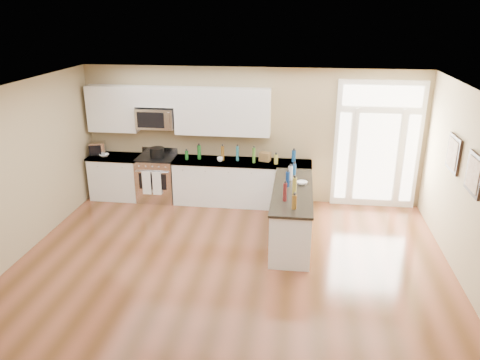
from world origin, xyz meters
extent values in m
plane|color=#573218|center=(0.00, 0.00, 0.00)|extent=(8.00, 8.00, 0.00)
plane|color=tan|center=(0.00, 4.00, 1.40)|extent=(7.00, 0.00, 7.00)
plane|color=white|center=(0.00, 0.00, 2.80)|extent=(8.00, 8.00, 0.00)
cube|color=silver|center=(-2.87, 3.69, 0.45)|extent=(1.06, 0.62, 0.90)
cube|color=black|center=(-2.87, 3.69, 0.05)|extent=(1.02, 0.52, 0.10)
cube|color=black|center=(-2.87, 3.69, 0.92)|extent=(1.10, 0.66, 0.04)
cube|color=silver|center=(-0.16, 3.69, 0.45)|extent=(2.81, 0.62, 0.90)
cube|color=black|center=(-0.16, 3.69, 0.05)|extent=(2.77, 0.52, 0.10)
cube|color=black|center=(-0.16, 3.69, 0.92)|extent=(2.85, 0.66, 0.04)
cube|color=silver|center=(0.93, 2.24, 0.45)|extent=(0.65, 2.28, 0.90)
cube|color=black|center=(0.93, 2.24, 0.05)|extent=(0.61, 2.18, 0.10)
cube|color=black|center=(0.93, 2.24, 0.92)|extent=(0.69, 2.32, 0.04)
cube|color=silver|center=(-2.88, 3.83, 1.93)|extent=(1.04, 0.33, 0.95)
cube|color=silver|center=(-0.57, 3.83, 1.93)|extent=(1.94, 0.33, 0.95)
cube|color=silver|center=(-1.95, 3.83, 2.20)|extent=(0.82, 0.33, 0.40)
cube|color=silver|center=(-1.95, 3.80, 1.76)|extent=(0.78, 0.40, 0.42)
cube|color=black|center=(-2.01, 3.59, 1.76)|extent=(0.56, 0.01, 0.32)
cube|color=white|center=(2.55, 3.96, 1.30)|extent=(1.70, 0.08, 2.60)
cube|color=white|center=(2.55, 3.91, 1.05)|extent=(0.78, 0.02, 1.80)
cube|color=white|center=(1.89, 3.91, 1.05)|extent=(0.22, 0.02, 1.80)
cube|color=white|center=(3.21, 3.91, 1.05)|extent=(0.22, 0.02, 1.80)
cube|color=white|center=(2.55, 3.91, 2.30)|extent=(1.50, 0.02, 0.40)
cube|color=black|center=(3.47, 2.20, 1.70)|extent=(0.04, 0.58, 0.58)
cube|color=brown|center=(3.45, 2.20, 1.70)|extent=(0.01, 0.46, 0.46)
cube|color=black|center=(3.47, 1.20, 1.70)|extent=(0.04, 0.58, 0.58)
cube|color=brown|center=(3.45, 1.20, 1.70)|extent=(0.01, 0.46, 0.46)
cube|color=silver|center=(-1.97, 3.69, 0.46)|extent=(0.79, 0.65, 0.92)
cube|color=black|center=(-1.97, 3.69, 0.94)|extent=(0.79, 0.60, 0.03)
cube|color=silver|center=(-1.97, 3.99, 1.01)|extent=(0.79, 0.04, 0.14)
cube|color=black|center=(-1.97, 3.36, 0.52)|extent=(0.58, 0.01, 0.34)
cylinder|color=silver|center=(-1.97, 3.34, 0.74)|extent=(0.70, 0.02, 0.02)
cube|color=white|center=(-2.09, 3.33, 0.50)|extent=(0.18, 0.02, 0.50)
cube|color=white|center=(-1.87, 3.33, 0.50)|extent=(0.18, 0.02, 0.50)
cylinder|color=black|center=(-1.94, 3.67, 1.06)|extent=(0.39, 0.39, 0.23)
cube|color=silver|center=(-3.26, 3.73, 1.08)|extent=(0.38, 0.33, 0.28)
cube|color=brown|center=(0.31, 3.77, 1.03)|extent=(0.25, 0.21, 0.18)
imported|color=white|center=(-3.09, 3.62, 0.96)|extent=(0.26, 0.26, 0.05)
imported|color=white|center=(1.08, 2.49, 0.97)|extent=(0.25, 0.25, 0.06)
imported|color=white|center=(-0.59, 3.60, 0.99)|extent=(0.15, 0.15, 0.09)
cylinder|color=#19591E|center=(-1.05, 3.71, 1.09)|extent=(0.08, 0.08, 0.29)
cylinder|color=navy|center=(0.93, 3.00, 1.05)|extent=(0.06, 0.06, 0.21)
cylinder|color=brown|center=(-0.55, 3.67, 1.09)|extent=(0.07, 0.07, 0.31)
cylinder|color=olive|center=(0.55, 3.59, 1.04)|extent=(0.08, 0.08, 0.20)
cylinder|color=#26727F|center=(-0.25, 3.71, 1.09)|extent=(0.06, 0.06, 0.30)
cylinder|color=#591919|center=(0.81, 1.70, 1.09)|extent=(0.07, 0.07, 0.31)
cylinder|color=#B2B2B7|center=(0.87, 2.70, 1.07)|extent=(0.08, 0.08, 0.26)
cylinder|color=navy|center=(0.83, 2.35, 1.08)|extent=(0.07, 0.07, 0.28)
cylinder|color=#3F7226|center=(0.10, 3.63, 1.10)|extent=(0.06, 0.06, 0.31)
cylinder|color=#19591E|center=(-1.30, 3.64, 1.03)|extent=(0.07, 0.07, 0.19)
cylinder|color=navy|center=(0.90, 3.78, 1.06)|extent=(0.08, 0.08, 0.24)
cylinder|color=brown|center=(0.97, 1.40, 1.06)|extent=(0.08, 0.08, 0.23)
cylinder|color=olive|center=(0.96, 2.05, 1.08)|extent=(0.07, 0.07, 0.28)
camera|label=1|loc=(1.01, -5.37, 3.91)|focal=35.00mm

